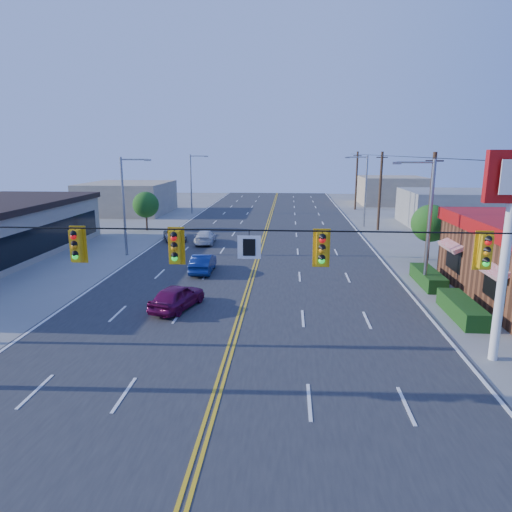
# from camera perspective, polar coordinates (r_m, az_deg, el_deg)

# --- Properties ---
(ground) EXTENTS (160.00, 160.00, 0.00)m
(ground) POSITION_cam_1_polar(r_m,az_deg,el_deg) (16.69, -5.09, -17.47)
(ground) COLOR gray
(ground) RESTS_ON ground
(road) EXTENTS (20.00, 120.00, 0.06)m
(road) POSITION_cam_1_polar(r_m,az_deg,el_deg) (35.30, 0.06, -0.81)
(road) COLOR #2D2D30
(road) RESTS_ON ground
(signal_span) EXTENTS (24.32, 0.34, 9.00)m
(signal_span) POSITION_cam_1_polar(r_m,az_deg,el_deg) (14.85, -5.92, -0.96)
(signal_span) COLOR #47301E
(signal_span) RESTS_ON ground
(kfc_pylon) EXTENTS (2.20, 0.36, 8.50)m
(kfc_pylon) POSITION_cam_1_polar(r_m,az_deg,el_deg) (20.24, 29.21, 4.52)
(kfc_pylon) COLOR white
(kfc_pylon) RESTS_ON ground
(streetlight_se) EXTENTS (2.55, 0.25, 8.00)m
(streetlight_se) POSITION_cam_1_polar(r_m,az_deg,el_deg) (29.66, 20.53, 4.54)
(streetlight_se) COLOR gray
(streetlight_se) RESTS_ON ground
(streetlight_ne) EXTENTS (2.55, 0.25, 8.00)m
(streetlight_ne) POSITION_cam_1_polar(r_m,az_deg,el_deg) (53.00, 13.35, 8.38)
(streetlight_ne) COLOR gray
(streetlight_ne) RESTS_ON ground
(streetlight_sw) EXTENTS (2.55, 0.25, 8.00)m
(streetlight_sw) POSITION_cam_1_polar(r_m,az_deg,el_deg) (38.74, -15.96, 6.66)
(streetlight_sw) COLOR gray
(streetlight_sw) RESTS_ON ground
(streetlight_nw) EXTENTS (2.55, 0.25, 8.00)m
(streetlight_nw) POSITION_cam_1_polar(r_m,az_deg,el_deg) (63.71, -7.95, 9.32)
(streetlight_nw) COLOR gray
(streetlight_nw) RESTS_ON ground
(utility_pole_near) EXTENTS (0.28, 0.28, 8.40)m
(utility_pole_near) POSITION_cam_1_polar(r_m,az_deg,el_deg) (33.90, 20.92, 4.93)
(utility_pole_near) COLOR #47301E
(utility_pole_near) RESTS_ON ground
(utility_pole_mid) EXTENTS (0.28, 0.28, 8.40)m
(utility_pole_mid) POSITION_cam_1_polar(r_m,az_deg,el_deg) (51.30, 15.25, 7.78)
(utility_pole_mid) COLOR #47301E
(utility_pole_mid) RESTS_ON ground
(utility_pole_far) EXTENTS (0.28, 0.28, 8.40)m
(utility_pole_far) POSITION_cam_1_polar(r_m,az_deg,el_deg) (69.01, 12.44, 9.16)
(utility_pole_far) COLOR #47301E
(utility_pole_far) RESTS_ON ground
(tree_kfc_rear) EXTENTS (2.94, 2.94, 4.41)m
(tree_kfc_rear) POSITION_cam_1_polar(r_m,az_deg,el_deg) (38.24, 20.96, 3.83)
(tree_kfc_rear) COLOR #47301E
(tree_kfc_rear) RESTS_ON ground
(tree_west) EXTENTS (2.80, 2.80, 4.20)m
(tree_west) POSITION_cam_1_polar(r_m,az_deg,el_deg) (50.92, -13.61, 6.25)
(tree_west) COLOR #47301E
(tree_west) RESTS_ON ground
(bld_east_mid) EXTENTS (12.00, 10.00, 4.00)m
(bld_east_mid) POSITION_cam_1_polar(r_m,az_deg,el_deg) (57.97, 23.96, 5.48)
(bld_east_mid) COLOR gray
(bld_east_mid) RESTS_ON ground
(bld_west_far) EXTENTS (11.00, 12.00, 4.20)m
(bld_west_far) POSITION_cam_1_polar(r_m,az_deg,el_deg) (66.42, -15.73, 7.02)
(bld_west_far) COLOR tan
(bld_west_far) RESTS_ON ground
(bld_east_far) EXTENTS (10.00, 10.00, 4.40)m
(bld_east_far) POSITION_cam_1_polar(r_m,az_deg,el_deg) (78.22, 16.52, 7.87)
(bld_east_far) COLOR tan
(bld_east_far) RESTS_ON ground
(car_magenta) EXTENTS (2.69, 4.28, 1.36)m
(car_magenta) POSITION_cam_1_polar(r_m,az_deg,el_deg) (25.21, -9.83, -5.16)
(car_magenta) COLOR #620A3B
(car_magenta) RESTS_ON ground
(car_blue) EXTENTS (1.47, 4.01, 1.31)m
(car_blue) POSITION_cam_1_polar(r_m,az_deg,el_deg) (32.50, -6.64, -0.98)
(car_blue) COLOR navy
(car_blue) RESTS_ON ground
(car_white) EXTENTS (1.96, 4.30, 1.22)m
(car_white) POSITION_cam_1_polar(r_m,az_deg,el_deg) (42.62, -6.37, 2.31)
(car_white) COLOR silver
(car_white) RESTS_ON ground
(car_silver) EXTENTS (3.21, 4.51, 1.14)m
(car_silver) POSITION_cam_1_polar(r_m,az_deg,el_deg) (44.75, -10.15, 2.64)
(car_silver) COLOR #B2B1B7
(car_silver) RESTS_ON ground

